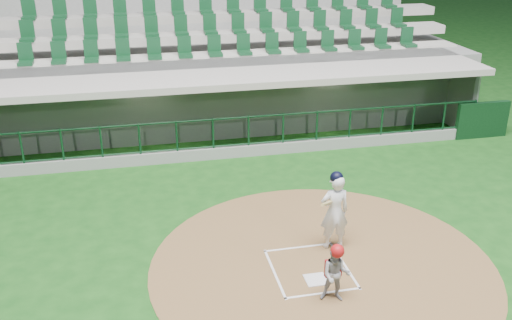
% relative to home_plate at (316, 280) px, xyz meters
% --- Properties ---
extents(ground, '(120.00, 120.00, 0.00)m').
position_rel_home_plate_xyz_m(ground, '(0.00, 0.70, -0.02)').
color(ground, '#134213').
rests_on(ground, ground).
extents(dirt_circle, '(7.20, 7.20, 0.01)m').
position_rel_home_plate_xyz_m(dirt_circle, '(0.30, 0.50, -0.02)').
color(dirt_circle, brown).
rests_on(dirt_circle, ground).
extents(home_plate, '(0.43, 0.43, 0.02)m').
position_rel_home_plate_xyz_m(home_plate, '(0.00, 0.00, 0.00)').
color(home_plate, silver).
rests_on(home_plate, dirt_circle).
extents(batter_box_chalk, '(1.55, 1.80, 0.01)m').
position_rel_home_plate_xyz_m(batter_box_chalk, '(0.00, 0.40, -0.00)').
color(batter_box_chalk, white).
rests_on(batter_box_chalk, ground).
extents(dugout_structure, '(16.40, 3.70, 3.00)m').
position_rel_home_plate_xyz_m(dugout_structure, '(0.07, 8.54, 0.94)').
color(dugout_structure, gray).
rests_on(dugout_structure, ground).
extents(seating_deck, '(17.00, 6.72, 5.15)m').
position_rel_home_plate_xyz_m(seating_deck, '(0.00, 11.61, 1.40)').
color(seating_deck, gray).
rests_on(seating_deck, ground).
extents(batter, '(0.86, 0.85, 1.81)m').
position_rel_home_plate_xyz_m(batter, '(0.74, 1.13, 0.90)').
color(batter, white).
rests_on(batter, dirt_circle).
extents(catcher, '(0.65, 0.58, 1.20)m').
position_rel_home_plate_xyz_m(catcher, '(0.15, -0.67, 0.58)').
color(catcher, '#9A9A9F').
rests_on(catcher, dirt_circle).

